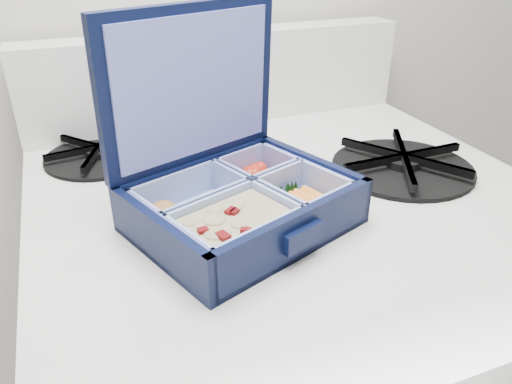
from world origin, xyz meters
name	(u,v)px	position (x,y,z in m)	size (l,w,h in m)	color
bento_box	(243,205)	(-0.76, 1.61, 0.98)	(0.22, 0.18, 0.05)	black
burner_grate	(403,161)	(-0.51, 1.66, 0.97)	(0.19, 0.19, 0.03)	black
burner_grate_rear	(100,152)	(-0.89, 1.86, 0.96)	(0.16, 0.16, 0.02)	black
fork	(234,162)	(-0.72, 1.77, 0.95)	(0.02, 0.18, 0.01)	#9D9CAE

